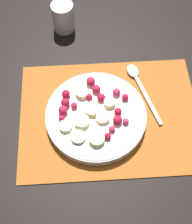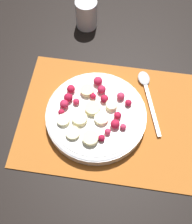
# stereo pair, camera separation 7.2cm
# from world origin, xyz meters

# --- Properties ---
(ground_plane) EXTENTS (3.00, 3.00, 0.00)m
(ground_plane) POSITION_xyz_m (0.00, 0.00, 0.00)
(ground_plane) COLOR black
(placemat) EXTENTS (0.43, 0.32, 0.01)m
(placemat) POSITION_xyz_m (0.00, 0.00, 0.00)
(placemat) COLOR #B26023
(placemat) RESTS_ON ground_plane
(fruit_bowl) EXTENTS (0.24, 0.24, 0.05)m
(fruit_bowl) POSITION_xyz_m (0.03, 0.01, 0.02)
(fruit_bowl) COLOR white
(fruit_bowl) RESTS_ON placemat
(spoon) EXTENTS (0.07, 0.18, 0.01)m
(spoon) POSITION_xyz_m (-0.08, -0.09, 0.01)
(spoon) COLOR silver
(spoon) RESTS_ON placemat
(drinking_glass) EXTENTS (0.06, 0.06, 0.08)m
(drinking_glass) POSITION_xyz_m (0.11, -0.29, 0.04)
(drinking_glass) COLOR white
(drinking_glass) RESTS_ON ground_plane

